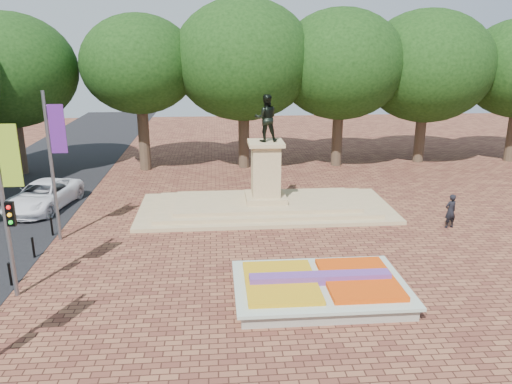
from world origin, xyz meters
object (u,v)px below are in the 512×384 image
van (43,196)px  flower_bed (320,287)px  monument (266,195)px  pedestrian (450,211)px

van → flower_bed: bearing=-28.8°
monument → pedestrian: (9.00, -3.50, -0.00)m
pedestrian → flower_bed: bearing=24.0°
pedestrian → monument: bearing=-36.4°
flower_bed → monument: bearing=95.9°
monument → pedestrian: size_ratio=7.96×
van → pedestrian: pedestrian is taller
monument → flower_bed: bearing=-84.1°
flower_bed → van: bearing=140.0°
flower_bed → van: size_ratio=1.13×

